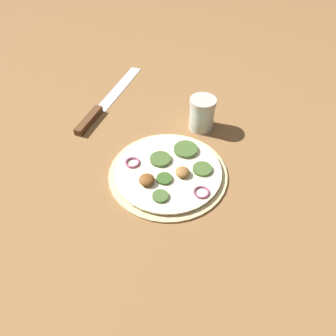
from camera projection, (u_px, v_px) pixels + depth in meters
name	position (u px, v px, depth m)	size (l,w,h in m)	color
ground_plane	(168.00, 174.00, 0.72)	(3.00, 3.00, 0.00)	olive
pizza	(168.00, 172.00, 0.71)	(0.26, 0.26, 0.03)	beige
knife	(100.00, 109.00, 0.88)	(0.19, 0.32, 0.02)	silver
spice_jar	(202.00, 114.00, 0.80)	(0.06, 0.06, 0.08)	silver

